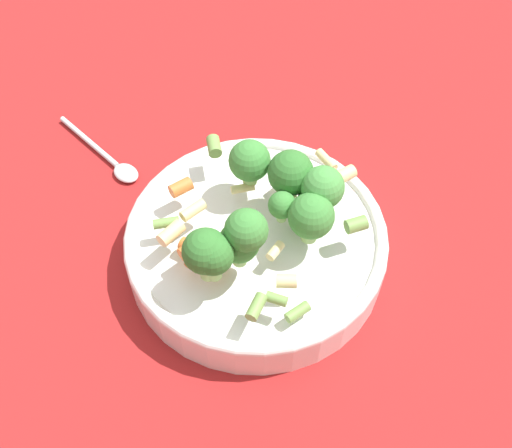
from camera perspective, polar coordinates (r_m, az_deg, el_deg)
ground_plane at (r=0.67m, az=0.00°, el=-3.15°), size 3.00×3.00×0.00m
bowl at (r=0.65m, az=0.00°, el=-1.82°), size 0.28×0.28×0.05m
pasta_salad at (r=0.58m, az=1.01°, el=1.32°), size 0.22×0.21×0.09m
spoon at (r=0.77m, az=-13.62°, el=5.90°), size 0.05×0.15×0.01m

